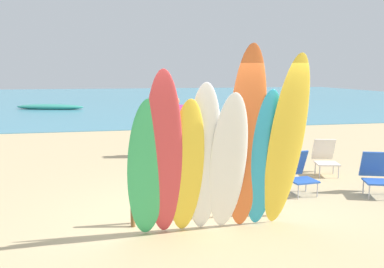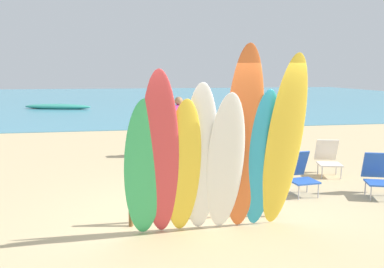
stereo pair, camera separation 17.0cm
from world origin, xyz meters
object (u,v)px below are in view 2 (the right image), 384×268
Objects in this scene: surfboard_orange_5 at (244,142)px; surfboard_rack at (206,188)px; surfboard_yellow_7 at (284,145)px; beach_chair_striped at (299,172)px; surfboard_yellow_2 at (183,169)px; beach_chair_blue at (378,174)px; surfboard_teal_6 at (261,161)px; beach_chair_red at (328,157)px; beachgoer_near_rack at (179,122)px; surfboard_red_1 at (160,157)px; beachgoer_by_water at (256,141)px; surfboard_green_0 at (144,170)px; surfboard_white_3 at (200,160)px; distant_boat at (58,107)px; surfboard_white_4 at (225,164)px.

surfboard_rack is at bearing 133.72° from surfboard_orange_5.
beach_chair_striped is (1.07, 1.69, -0.89)m from surfboard_yellow_7.
surfboard_yellow_2 reaches higher than beach_chair_blue.
surfboard_teal_6 reaches higher than beach_chair_red.
beachgoer_near_rack is 2.03× the size of beach_chair_blue.
beach_chair_red is at bearing 41.18° from surfboard_red_1.
surfboard_yellow_2 is at bearing -174.52° from surfboard_orange_5.
beachgoer_by_water is 2.04× the size of beach_chair_striped.
surfboard_white_3 reaches higher than surfboard_green_0.
distant_boat is at bearing 133.37° from beach_chair_blue.
surfboard_green_0 is at bearing 176.00° from surfboard_yellow_7.
surfboard_white_4 is (0.17, -0.56, 0.52)m from surfboard_rack.
surfboard_red_1 is (-0.77, -0.63, 0.67)m from surfboard_rack.
beachgoer_by_water is at bearing 50.29° from surfboard_rack.
surfboard_rack is at bearing -158.32° from beach_chair_striped.
surfboard_red_1 is at bearing -175.49° from surfboard_white_4.
surfboard_white_3 is at bearing -180.00° from surfboard_teal_6.
surfboard_orange_5 is at bearing -139.11° from beach_chair_blue.
surfboard_orange_5 reaches higher than surfboard_red_1.
beach_chair_blue is at bearing 23.72° from surfboard_white_3.
surfboard_white_3 is 1.06× the size of surfboard_white_4.
beach_chair_striped is (2.88, 1.74, -0.79)m from surfboard_red_1.
surfboard_yellow_7 is (1.49, -0.02, 0.30)m from surfboard_yellow_2.
beach_chair_blue reaches higher than surfboard_rack.
distant_boat is (-5.83, 20.78, -1.23)m from surfboard_orange_5.
surfboard_yellow_2 is (0.55, 0.02, -0.01)m from surfboard_green_0.
distant_boat is at bearing -96.40° from beachgoer_near_rack.
beachgoer_by_water is 2.42m from beach_chair_blue.
surfboard_orange_5 is 0.43m from surfboard_teal_6.
beachgoer_by_water is (0.96, 2.23, -0.41)m from surfboard_orange_5.
surfboard_yellow_7 reaches higher than surfboard_red_1.
surfboard_yellow_2 is 1.24× the size of beachgoer_by_water.
distant_boat is (-5.65, 15.32, -0.82)m from beachgoer_near_rack.
surfboard_white_3 is 1.25m from surfboard_yellow_7.
beach_chair_red is 19.95m from distant_boat.
surfboard_teal_6 is 0.40m from surfboard_yellow_7.
surfboard_yellow_2 is 2.56× the size of beach_chair_red.
beach_chair_red is at bearing 48.58° from surfboard_orange_5.
surfboard_rack is 1.25m from surfboard_green_0.
surfboard_orange_5 is (1.44, 0.03, 0.36)m from surfboard_green_0.
beachgoer_near_rack is at bearing 96.21° from surfboard_orange_5.
surfboard_white_4 is 0.91m from surfboard_yellow_7.
surfboard_green_0 is 2.55× the size of beach_chair_striped.
surfboard_yellow_2 is 2.54× the size of beach_chair_striped.
surfboard_green_0 is 0.55m from surfboard_yellow_2.
beachgoer_near_rack is at bearing 86.90° from surfboard_rack.
surfboard_rack is 0.88× the size of surfboard_orange_5.
beach_chair_striped is at bearing 30.89° from surfboard_yellow_2.
surfboard_teal_6 is 1.29× the size of beachgoer_by_water.
beachgoer_by_water is at bearing 174.65° from beach_chair_blue.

